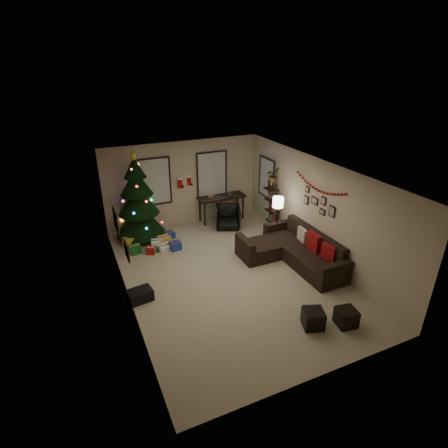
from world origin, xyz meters
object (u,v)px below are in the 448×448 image
(sofa, at_px, (293,251))
(desk, at_px, (222,199))
(desk_chair, at_px, (228,217))
(christmas_tree, at_px, (138,203))
(bookshelf, at_px, (273,207))

(sofa, distance_m, desk, 3.36)
(sofa, relative_size, desk_chair, 3.77)
(sofa, bearing_deg, desk_chair, 105.48)
(christmas_tree, bearing_deg, desk, 4.28)
(desk, relative_size, desk_chair, 2.16)
(christmas_tree, height_order, bookshelf, christmas_tree)
(desk_chair, relative_size, bookshelf, 0.45)
(christmas_tree, distance_m, bookshelf, 4.07)
(christmas_tree, xyz_separation_m, bookshelf, (3.87, -1.19, -0.34))
(christmas_tree, xyz_separation_m, desk_chair, (2.69, -0.44, -0.76))
(sofa, height_order, bookshelf, bookshelf)
(desk_chair, xyz_separation_m, bookshelf, (1.18, -0.75, 0.42))
(desk, distance_m, bookshelf, 1.79)
(christmas_tree, xyz_separation_m, desk, (2.76, 0.21, -0.38))
(christmas_tree, relative_size, sofa, 0.99)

